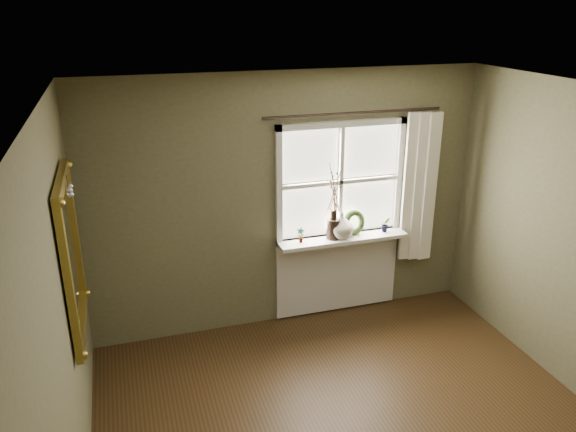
# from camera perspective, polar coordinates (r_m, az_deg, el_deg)

# --- Properties ---
(ceiling) EXTENTS (4.50, 4.50, 0.00)m
(ceiling) POSITION_cam_1_polar(r_m,az_deg,el_deg) (3.24, 12.03, 10.21)
(ceiling) COLOR silver
(ceiling) RESTS_ON ground
(wall_back) EXTENTS (4.00, 0.10, 2.60)m
(wall_back) POSITION_cam_1_polar(r_m,az_deg,el_deg) (5.64, -0.18, 1.46)
(wall_back) COLOR brown
(wall_back) RESTS_ON ground
(wall_left) EXTENTS (0.10, 4.50, 2.60)m
(wall_left) POSITION_cam_1_polar(r_m,az_deg,el_deg) (3.39, -23.19, -14.64)
(wall_left) COLOR brown
(wall_left) RESTS_ON ground
(window_frame) EXTENTS (1.36, 0.06, 1.24)m
(window_frame) POSITION_cam_1_polar(r_m,az_deg,el_deg) (5.70, 5.33, 3.48)
(window_frame) COLOR silver
(window_frame) RESTS_ON wall_back
(window_sill) EXTENTS (1.36, 0.26, 0.04)m
(window_sill) POSITION_cam_1_polar(r_m,az_deg,el_deg) (5.80, 5.55, -2.30)
(window_sill) COLOR silver
(window_sill) RESTS_ON wall_back
(window_apron) EXTENTS (1.36, 0.04, 0.88)m
(window_apron) POSITION_cam_1_polar(r_m,az_deg,el_deg) (6.08, 5.01, -5.73)
(window_apron) COLOR silver
(window_apron) RESTS_ON ground
(dark_jug) EXTENTS (0.15, 0.15, 0.21)m
(dark_jug) POSITION_cam_1_polar(r_m,az_deg,el_deg) (5.72, 4.60, -1.29)
(dark_jug) COLOR black
(dark_jug) RESTS_ON window_sill
(cream_vase) EXTENTS (0.34, 0.34, 0.27)m
(cream_vase) POSITION_cam_1_polar(r_m,az_deg,el_deg) (5.74, 5.43, -0.90)
(cream_vase) COLOR beige
(cream_vase) RESTS_ON window_sill
(wreath) EXTENTS (0.28, 0.18, 0.27)m
(wreath) POSITION_cam_1_polar(r_m,az_deg,el_deg) (5.84, 6.71, -0.91)
(wreath) COLOR #283D1B
(wreath) RESTS_ON window_sill
(potted_plant_left) EXTENTS (0.10, 0.08, 0.15)m
(potted_plant_left) POSITION_cam_1_polar(r_m,az_deg,el_deg) (5.62, 1.29, -1.95)
(potted_plant_left) COLOR #283D1B
(potted_plant_left) RESTS_ON window_sill
(potted_plant_right) EXTENTS (0.09, 0.07, 0.16)m
(potted_plant_right) POSITION_cam_1_polar(r_m,az_deg,el_deg) (5.96, 9.89, -0.84)
(potted_plant_right) COLOR #283D1B
(potted_plant_right) RESTS_ON window_sill
(curtain) EXTENTS (0.36, 0.12, 1.59)m
(curtain) POSITION_cam_1_polar(r_m,az_deg,el_deg) (6.01, 13.09, 2.80)
(curtain) COLOR silver
(curtain) RESTS_ON wall_back
(curtain_rod) EXTENTS (1.84, 0.03, 0.03)m
(curtain_rod) POSITION_cam_1_polar(r_m,az_deg,el_deg) (5.52, 6.79, 10.34)
(curtain_rod) COLOR black
(curtain_rod) RESTS_ON wall_back
(gilt_mirror) EXTENTS (0.10, 1.00, 1.20)m
(gilt_mirror) POSITION_cam_1_polar(r_m,az_deg,el_deg) (4.35, -21.15, -3.69)
(gilt_mirror) COLOR white
(gilt_mirror) RESTS_ON wall_left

